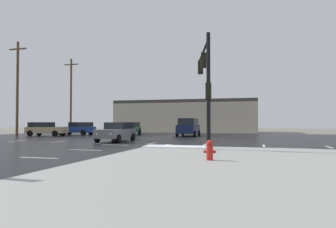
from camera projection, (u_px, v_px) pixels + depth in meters
The scene contains 14 objects.
ground_plane at pixel (127, 143), 23.52m from camera, with size 120.00×120.00×0.00m, color slate.
road_asphalt at pixel (127, 143), 23.52m from camera, with size 44.00×44.00×0.02m, color black.
snow_strip_curbside at pixel (178, 147), 18.33m from camera, with size 4.00×1.60×0.06m, color white.
lane_markings at pixel (135, 145), 21.87m from camera, with size 36.15×36.15×0.01m.
traffic_signal_mast at pixel (206, 76), 18.55m from camera, with size 1.62×5.71×6.44m.
fire_hydrant at pixel (210, 150), 12.10m from camera, with size 0.48×0.26×0.79m.
strip_building_background at pixel (186, 116), 50.17m from camera, with size 22.26×8.00×5.05m.
sedan_grey at pixel (117, 131), 25.66m from camera, with size 2.07×4.56×1.58m.
sedan_green at pixel (129, 128), 38.08m from camera, with size 2.07×4.56×1.58m.
sedan_tan at pixel (45, 129), 35.53m from camera, with size 4.67×2.40×1.58m.
suv_navy at pixel (188, 127), 35.13m from camera, with size 2.27×4.88×2.03m.
sedan_blue at pixel (77, 128), 38.08m from camera, with size 4.56×2.07×1.58m.
utility_pole_far at pixel (17, 87), 33.87m from camera, with size 2.20×0.28×10.47m.
utility_pole_distant at pixel (71, 94), 44.67m from camera, with size 2.20×0.28×10.77m.
Camera 1 is at (9.35, -21.86, 1.64)m, focal length 33.03 mm.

